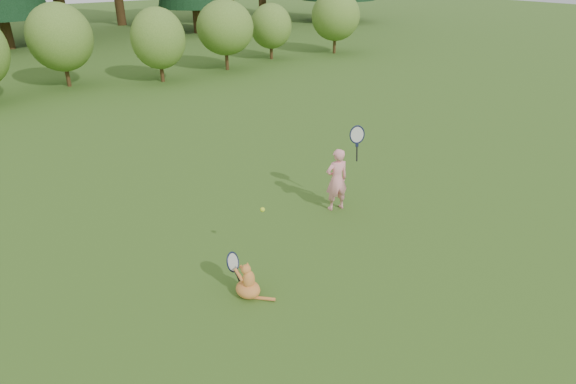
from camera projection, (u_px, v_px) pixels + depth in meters
ground at (308, 253)px, 7.60m from camera, size 100.00×100.00×0.00m
shrub_row at (67, 49)px, 16.31m from camera, size 28.00×3.00×2.80m
child at (337, 178)px, 8.67m from camera, size 0.69×0.45×1.77m
cat at (247, 279)px, 6.53m from camera, size 0.47×0.76×0.70m
tennis_ball at (262, 210)px, 6.93m from camera, size 0.07×0.07×0.07m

